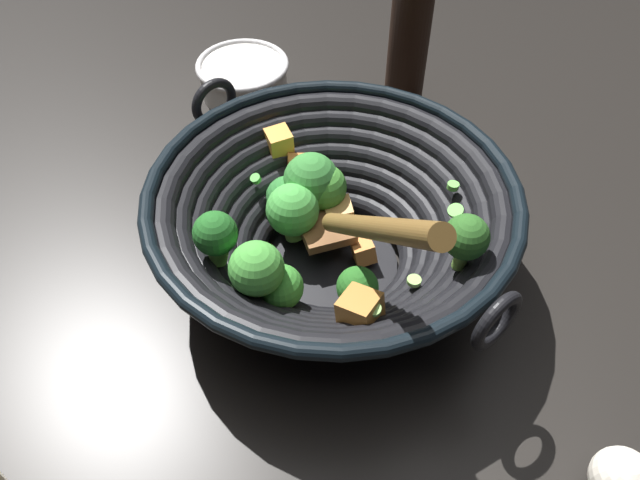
% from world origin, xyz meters
% --- Properties ---
extents(ground_plane, '(4.00, 4.00, 0.00)m').
position_xyz_m(ground_plane, '(0.00, 0.00, 0.00)').
color(ground_plane, black).
extents(wok, '(0.35, 0.35, 0.24)m').
position_xyz_m(wok, '(-0.00, 0.00, 0.07)').
color(wok, black).
rests_on(wok, ground).
extents(soy_sauce_bottle, '(0.05, 0.05, 0.21)m').
position_xyz_m(soy_sauce_bottle, '(0.29, -0.10, 0.09)').
color(soy_sauce_bottle, black).
rests_on(soy_sauce_bottle, ground).
extents(prep_bowl, '(0.12, 0.12, 0.05)m').
position_xyz_m(prep_bowl, '(0.31, 0.10, 0.03)').
color(prep_bowl, silver).
rests_on(prep_bowl, ground).
extents(garlic_bulb, '(0.05, 0.05, 0.05)m').
position_xyz_m(garlic_bulb, '(-0.23, -0.21, 0.02)').
color(garlic_bulb, silver).
rests_on(garlic_bulb, ground).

